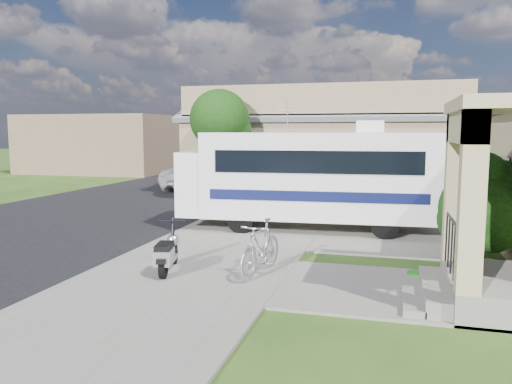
% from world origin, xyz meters
% --- Properties ---
extents(ground, '(120.00, 120.00, 0.00)m').
position_xyz_m(ground, '(0.00, 0.00, 0.00)').
color(ground, '#213D10').
extents(street_slab, '(9.00, 80.00, 0.02)m').
position_xyz_m(street_slab, '(-7.50, 10.00, 0.01)').
color(street_slab, black).
rests_on(street_slab, ground).
extents(sidewalk_slab, '(4.00, 80.00, 0.06)m').
position_xyz_m(sidewalk_slab, '(-1.00, 10.00, 0.03)').
color(sidewalk_slab, '#636159').
rests_on(sidewalk_slab, ground).
extents(driveway_slab, '(7.00, 6.00, 0.05)m').
position_xyz_m(driveway_slab, '(1.50, 4.50, 0.03)').
color(driveway_slab, '#636159').
rests_on(driveway_slab, ground).
extents(walk_slab, '(4.00, 3.00, 0.05)m').
position_xyz_m(walk_slab, '(3.00, -1.00, 0.03)').
color(walk_slab, '#636159').
rests_on(walk_slab, ground).
extents(warehouse, '(12.50, 8.40, 5.04)m').
position_xyz_m(warehouse, '(0.00, 13.97, 1.99)').
color(warehouse, '#786A4B').
rests_on(warehouse, ground).
extents(distant_bldg_far, '(10.00, 8.00, 4.00)m').
position_xyz_m(distant_bldg_far, '(-17.00, 22.00, 2.00)').
color(distant_bldg_far, brown).
rests_on(distant_bldg_far, ground).
extents(distant_bldg_near, '(8.00, 7.00, 3.20)m').
position_xyz_m(distant_bldg_near, '(-15.00, 34.00, 1.60)').
color(distant_bldg_near, '#786A4B').
rests_on(distant_bldg_near, ground).
extents(street_tree_a, '(2.44, 2.40, 4.58)m').
position_xyz_m(street_tree_a, '(-3.70, 9.05, 3.25)').
color(street_tree_a, black).
rests_on(street_tree_a, ground).
extents(street_tree_b, '(2.44, 2.40, 4.73)m').
position_xyz_m(street_tree_b, '(-3.70, 19.05, 3.39)').
color(street_tree_b, black).
rests_on(street_tree_b, ground).
extents(street_tree_c, '(2.44, 2.40, 4.42)m').
position_xyz_m(street_tree_c, '(-3.70, 28.05, 3.10)').
color(street_tree_c, black).
rests_on(street_tree_c, ground).
extents(motorhome, '(7.44, 2.79, 3.74)m').
position_xyz_m(motorhome, '(0.62, 4.29, 1.61)').
color(motorhome, silver).
rests_on(motorhome, ground).
extents(shrub, '(2.00, 1.91, 2.45)m').
position_xyz_m(shrub, '(4.93, 1.82, 1.25)').
color(shrub, black).
rests_on(shrub, ground).
extents(scooter, '(0.68, 1.51, 1.00)m').
position_xyz_m(scooter, '(-1.36, -1.10, 0.45)').
color(scooter, black).
rests_on(scooter, ground).
extents(bicycle, '(0.79, 1.85, 1.08)m').
position_xyz_m(bicycle, '(0.47, -0.70, 0.54)').
color(bicycle, '#B5B4BC').
rests_on(bicycle, ground).
extents(pickup_truck, '(3.32, 5.64, 1.47)m').
position_xyz_m(pickup_truck, '(-6.08, 13.37, 0.74)').
color(pickup_truck, silver).
rests_on(pickup_truck, ground).
extents(van, '(2.89, 5.91, 1.66)m').
position_xyz_m(van, '(-6.55, 20.05, 0.83)').
color(van, silver).
rests_on(van, ground).
extents(garden_hose, '(0.40, 0.40, 0.18)m').
position_xyz_m(garden_hose, '(3.48, -0.30, 0.09)').
color(garden_hose, '#165F13').
rests_on(garden_hose, ground).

